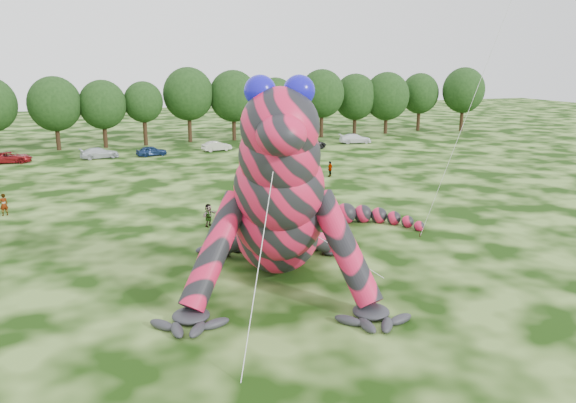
{
  "coord_description": "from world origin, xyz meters",
  "views": [
    {
      "loc": [
        -5.76,
        -21.72,
        11.5
      ],
      "look_at": [
        3.97,
        6.18,
        4.0
      ],
      "focal_mm": 35.0,
      "sensor_mm": 36.0,
      "label": 1
    }
  ],
  "objects_px": {
    "tree_9": "(144,114)",
    "car_3": "(99,153)",
    "car_2": "(11,157)",
    "spectator_2": "(307,165)",
    "spectator_3": "(330,169)",
    "tree_10": "(189,105)",
    "tree_11": "(234,105)",
    "tree_8": "(103,114)",
    "tree_16": "(419,102)",
    "tree_17": "(463,99)",
    "tree_14": "(355,104)",
    "tree_13": "(322,103)",
    "car_5": "(217,146)",
    "tree_15": "(387,103)",
    "car_4": "(152,151)",
    "tree_12": "(275,108)",
    "spectator_0": "(4,205)",
    "spectator_5": "(209,215)",
    "tree_7": "(56,114)",
    "car_7": "(355,139)",
    "inflatable_gecko": "(276,172)",
    "car_6": "(309,144)"
  },
  "relations": [
    {
      "from": "car_2",
      "to": "car_4",
      "type": "relative_size",
      "value": 1.24
    },
    {
      "from": "tree_8",
      "to": "tree_16",
      "type": "relative_size",
      "value": 0.95
    },
    {
      "from": "tree_10",
      "to": "tree_12",
      "type": "distance_m",
      "value": 12.67
    },
    {
      "from": "car_5",
      "to": "spectator_5",
      "type": "height_order",
      "value": "spectator_5"
    },
    {
      "from": "tree_14",
      "to": "spectator_5",
      "type": "relative_size",
      "value": 5.73
    },
    {
      "from": "tree_10",
      "to": "spectator_5",
      "type": "xyz_separation_m",
      "value": [
        -5.88,
        -42.42,
        -4.43
      ]
    },
    {
      "from": "tree_9",
      "to": "car_3",
      "type": "bearing_deg",
      "value": -124.84
    },
    {
      "from": "tree_11",
      "to": "car_3",
      "type": "xyz_separation_m",
      "value": [
        -18.98,
        -9.85,
        -4.39
      ]
    },
    {
      "from": "car_3",
      "to": "spectator_5",
      "type": "height_order",
      "value": "spectator_5"
    },
    {
      "from": "inflatable_gecko",
      "to": "tree_9",
      "type": "height_order",
      "value": "inflatable_gecko"
    },
    {
      "from": "tree_12",
      "to": "spectator_5",
      "type": "bearing_deg",
      "value": -113.98
    },
    {
      "from": "spectator_3",
      "to": "inflatable_gecko",
      "type": "bearing_deg",
      "value": 20.14
    },
    {
      "from": "tree_8",
      "to": "tree_11",
      "type": "height_order",
      "value": "tree_11"
    },
    {
      "from": "tree_7",
      "to": "tree_10",
      "type": "xyz_separation_m",
      "value": [
        17.48,
        1.77,
        0.51
      ]
    },
    {
      "from": "tree_8",
      "to": "car_7",
      "type": "relative_size",
      "value": 1.97
    },
    {
      "from": "tree_12",
      "to": "tree_15",
      "type": "height_order",
      "value": "tree_15"
    },
    {
      "from": "tree_9",
      "to": "tree_10",
      "type": "height_order",
      "value": "tree_10"
    },
    {
      "from": "tree_14",
      "to": "tree_16",
      "type": "xyz_separation_m",
      "value": [
        11.99,
        0.65,
        -0.01
      ]
    },
    {
      "from": "tree_15",
      "to": "car_4",
      "type": "bearing_deg",
      "value": -165.5
    },
    {
      "from": "car_2",
      "to": "spectator_2",
      "type": "relative_size",
      "value": 2.81
    },
    {
      "from": "tree_9",
      "to": "spectator_3",
      "type": "distance_m",
      "value": 32.18
    },
    {
      "from": "tree_9",
      "to": "car_3",
      "type": "distance_m",
      "value": 11.57
    },
    {
      "from": "spectator_2",
      "to": "tree_15",
      "type": "bearing_deg",
      "value": -129.14
    },
    {
      "from": "tree_13",
      "to": "car_5",
      "type": "relative_size",
      "value": 2.67
    },
    {
      "from": "tree_8",
      "to": "tree_16",
      "type": "distance_m",
      "value": 49.72
    },
    {
      "from": "tree_17",
      "to": "spectator_0",
      "type": "relative_size",
      "value": 6.02
    },
    {
      "from": "tree_14",
      "to": "tree_17",
      "type": "relative_size",
      "value": 0.91
    },
    {
      "from": "spectator_5",
      "to": "spectator_3",
      "type": "bearing_deg",
      "value": 0.21
    },
    {
      "from": "tree_17",
      "to": "inflatable_gecko",
      "type": "bearing_deg",
      "value": -134.31
    },
    {
      "from": "tree_9",
      "to": "tree_17",
      "type": "relative_size",
      "value": 0.84
    },
    {
      "from": "inflatable_gecko",
      "to": "tree_14",
      "type": "bearing_deg",
      "value": 76.2
    },
    {
      "from": "car_2",
      "to": "spectator_2",
      "type": "height_order",
      "value": "spectator_2"
    },
    {
      "from": "tree_10",
      "to": "spectator_3",
      "type": "height_order",
      "value": "tree_10"
    },
    {
      "from": "tree_9",
      "to": "tree_14",
      "type": "relative_size",
      "value": 0.92
    },
    {
      "from": "tree_14",
      "to": "tree_16",
      "type": "bearing_deg",
      "value": 3.1
    },
    {
      "from": "tree_7",
      "to": "tree_15",
      "type": "bearing_deg",
      "value": 1.14
    },
    {
      "from": "tree_10",
      "to": "car_2",
      "type": "height_order",
      "value": "tree_10"
    },
    {
      "from": "tree_13",
      "to": "tree_12",
      "type": "bearing_deg",
      "value": 175.08
    },
    {
      "from": "spectator_5",
      "to": "spectator_3",
      "type": "relative_size",
      "value": 1.05
    },
    {
      "from": "spectator_0",
      "to": "car_5",
      "type": "bearing_deg",
      "value": -158.04
    },
    {
      "from": "car_7",
      "to": "inflatable_gecko",
      "type": "bearing_deg",
      "value": 159.0
    },
    {
      "from": "car_4",
      "to": "spectator_2",
      "type": "xyz_separation_m",
      "value": [
        14.24,
        -15.98,
        0.18
      ]
    },
    {
      "from": "tree_11",
      "to": "car_6",
      "type": "xyz_separation_m",
      "value": [
        7.39,
        -11.18,
        -4.37
      ]
    },
    {
      "from": "tree_7",
      "to": "tree_16",
      "type": "xyz_separation_m",
      "value": [
        55.53,
        2.57,
        -0.05
      ]
    },
    {
      "from": "tree_15",
      "to": "car_4",
      "type": "height_order",
      "value": "tree_15"
    },
    {
      "from": "tree_12",
      "to": "tree_13",
      "type": "distance_m",
      "value": 7.17
    },
    {
      "from": "tree_8",
      "to": "car_5",
      "type": "height_order",
      "value": "tree_8"
    },
    {
      "from": "tree_10",
      "to": "tree_11",
      "type": "distance_m",
      "value": 6.4
    },
    {
      "from": "tree_17",
      "to": "tree_15",
      "type": "bearing_deg",
      "value": 175.3
    },
    {
      "from": "tree_15",
      "to": "spectator_5",
      "type": "relative_size",
      "value": 5.87
    }
  ]
}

